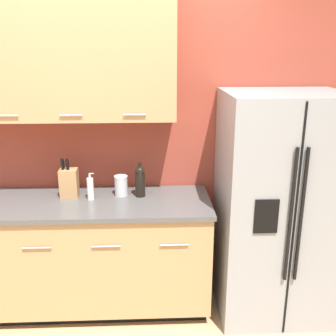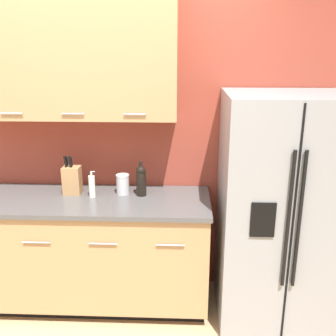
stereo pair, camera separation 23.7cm
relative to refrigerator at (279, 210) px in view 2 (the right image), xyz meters
name	(u,v)px [view 2 (the right image)]	position (x,y,z in m)	size (l,w,h in m)	color
wall_back	(97,120)	(-1.41, 0.35, 0.61)	(10.00, 0.39, 2.60)	#993D2D
counter_unit	(83,250)	(-1.51, 0.05, -0.40)	(2.00, 0.64, 0.92)	black
refrigerator	(279,210)	(0.00, 0.00, 0.00)	(0.87, 0.74, 1.72)	gray
knife_block	(72,180)	(-1.59, 0.14, 0.17)	(0.13, 0.11, 0.31)	#A87A4C
wine_bottle	(141,180)	(-1.04, 0.13, 0.18)	(0.08, 0.08, 0.27)	black
soap_dispenser	(92,186)	(-1.42, 0.08, 0.14)	(0.05, 0.05, 0.21)	silver
steel_canister	(123,184)	(-1.19, 0.16, 0.13)	(0.10, 0.10, 0.17)	#B7B7BA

